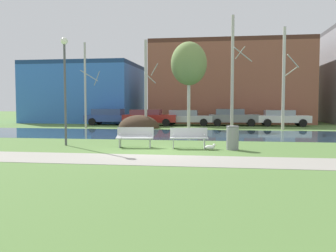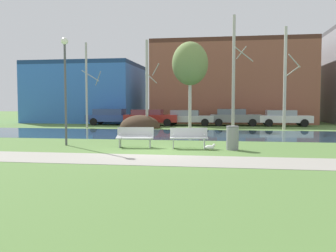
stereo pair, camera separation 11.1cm
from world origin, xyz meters
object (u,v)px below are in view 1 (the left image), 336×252
(trash_bin, at_px, (233,137))
(seagull, at_px, (210,147))
(parked_van_nearest_blue, at_px, (111,116))
(parked_sedan_second_red, at_px, (149,117))
(bench_left, at_px, (135,137))
(parked_suv_fifth_white, at_px, (282,117))
(parked_wagon_fourth_grey, at_px, (233,117))
(parked_hatch_third_silver, at_px, (187,117))
(streetlamp, at_px, (65,73))
(bench_right, at_px, (189,137))

(trash_bin, relative_size, seagull, 2.05)
(parked_van_nearest_blue, relative_size, parked_sedan_second_red, 1.02)
(bench_left, distance_m, parked_suv_fifth_white, 18.73)
(seagull, bearing_deg, parked_wagon_fourth_grey, 85.35)
(parked_hatch_third_silver, bearing_deg, parked_van_nearest_blue, -178.31)
(streetlamp, bearing_deg, parked_sedan_second_red, 87.07)
(parked_hatch_third_silver, distance_m, parked_suv_fifth_white, 8.12)
(streetlamp, height_order, parked_wagon_fourth_grey, streetlamp)
(streetlamp, bearing_deg, bench_right, -3.03)
(parked_hatch_third_silver, bearing_deg, bench_left, -92.36)
(parked_sedan_second_red, relative_size, parked_hatch_third_silver, 1.07)
(trash_bin, height_order, parked_sedan_second_red, parked_sedan_second_red)
(seagull, xyz_separation_m, parked_wagon_fourth_grey, (1.39, 17.08, 0.64))
(parked_hatch_third_silver, bearing_deg, parked_wagon_fourth_grey, 4.39)
(bench_left, height_order, parked_sedan_second_red, parked_sedan_second_red)
(bench_left, bearing_deg, bench_right, 0.00)
(parked_wagon_fourth_grey, bearing_deg, trash_bin, -91.68)
(seagull, bearing_deg, trash_bin, 17.77)
(parked_hatch_third_silver, bearing_deg, trash_bin, -78.02)
(streetlamp, bearing_deg, parked_van_nearest_blue, 100.00)
(parked_van_nearest_blue, height_order, parked_suv_fifth_white, parked_van_nearest_blue)
(bench_right, bearing_deg, seagull, -28.70)
(trash_bin, bearing_deg, streetlamp, 176.02)
(bench_left, height_order, parked_wagon_fourth_grey, parked_wagon_fourth_grey)
(parked_sedan_second_red, bearing_deg, streetlamp, -92.93)
(bench_left, xyz_separation_m, trash_bin, (4.17, -0.22, 0.04))
(parked_van_nearest_blue, height_order, parked_sedan_second_red, parked_van_nearest_blue)
(streetlamp, relative_size, parked_wagon_fourth_grey, 1.14)
(trash_bin, distance_m, parked_hatch_third_silver, 16.86)
(seagull, xyz_separation_m, parked_hatch_third_silver, (-2.60, 16.77, 0.59))
(streetlamp, distance_m, parked_van_nearest_blue, 16.21)
(streetlamp, xyz_separation_m, parked_suv_fifth_white, (12.10, 16.24, -2.57))
(streetlamp, height_order, parked_van_nearest_blue, streetlamp)
(parked_wagon_fourth_grey, bearing_deg, seagull, -94.65)
(parked_hatch_third_silver, distance_m, parked_wagon_fourth_grey, 4.00)
(bench_right, distance_m, parked_wagon_fourth_grey, 16.74)
(parked_sedan_second_red, bearing_deg, parked_wagon_fourth_grey, 7.36)
(streetlamp, height_order, parked_hatch_third_silver, streetlamp)
(seagull, relative_size, parked_sedan_second_red, 0.10)
(trash_bin, xyz_separation_m, parked_wagon_fourth_grey, (0.49, 16.79, 0.26))
(bench_right, bearing_deg, parked_sedan_second_red, 107.30)
(streetlamp, distance_m, parked_sedan_second_red, 15.57)
(bench_left, height_order, parked_van_nearest_blue, parked_van_nearest_blue)
(bench_left, relative_size, bench_right, 1.00)
(trash_bin, height_order, parked_van_nearest_blue, parked_van_nearest_blue)
(bench_left, distance_m, bench_right, 2.35)
(trash_bin, height_order, parked_hatch_third_silver, parked_hatch_third_silver)
(parked_hatch_third_silver, bearing_deg, bench_right, -84.12)
(streetlamp, relative_size, parked_suv_fifth_white, 1.13)
(parked_suv_fifth_white, bearing_deg, streetlamp, -126.68)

